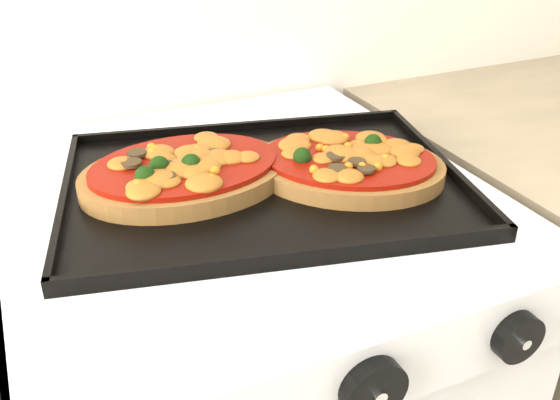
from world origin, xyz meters
TOP-DOWN VIEW (x-y plane):
  - control_panel at (-0.03, 1.39)m, footprint 0.60×0.02m
  - knob_center at (-0.02, 1.37)m, footprint 0.06×0.02m
  - knob_right at (0.14, 1.37)m, footprint 0.06×0.02m
  - baking_tray at (-0.00, 1.67)m, footprint 0.56×0.46m
  - pizza_left at (-0.09, 1.71)m, footprint 0.26×0.19m
  - pizza_right at (0.10, 1.64)m, footprint 0.31×0.29m

SIDE VIEW (x-z plane):
  - control_panel at x=-0.03m, z-range 0.81..0.90m
  - knob_center at x=-0.02m, z-range 0.82..0.89m
  - knob_right at x=0.14m, z-range 0.83..0.88m
  - baking_tray at x=0.00m, z-range 0.91..0.93m
  - pizza_right at x=0.10m, z-range 0.92..0.96m
  - pizza_left at x=-0.09m, z-range 0.92..0.96m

